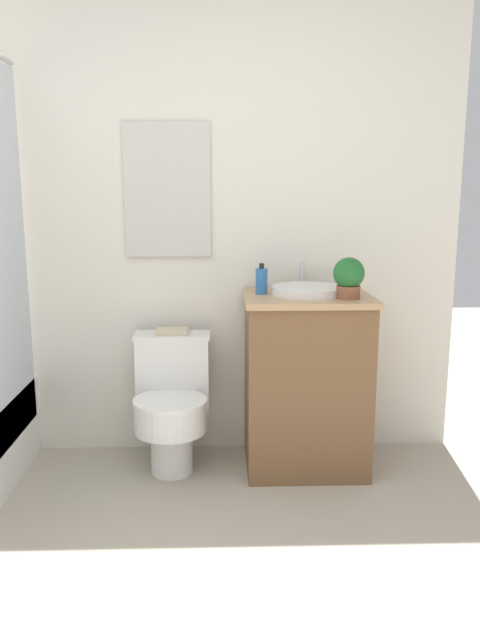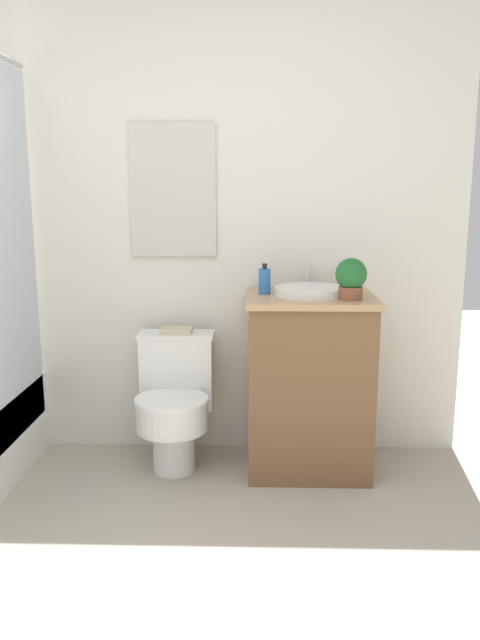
% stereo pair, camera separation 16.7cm
% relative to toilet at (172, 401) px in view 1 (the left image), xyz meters
% --- Properties ---
extents(wall_back, '(3.30, 0.07, 2.50)m').
position_rel_toilet_xyz_m(wall_back, '(-0.16, 0.27, 0.90)').
color(wall_back, silver).
rests_on(wall_back, ground_plane).
extents(toilet, '(0.39, 0.49, 0.67)m').
position_rel_toilet_xyz_m(toilet, '(0.00, 0.00, 0.00)').
color(toilet, white).
rests_on(toilet, ground_plane).
extents(vanity, '(0.62, 0.49, 0.88)m').
position_rel_toilet_xyz_m(vanity, '(0.67, -0.01, 0.09)').
color(vanity, brown).
rests_on(vanity, ground_plane).
extents(sink, '(0.35, 0.39, 0.13)m').
position_rel_toilet_xyz_m(sink, '(0.67, 0.01, 0.55)').
color(sink, white).
rests_on(sink, vanity).
extents(soap_bottle, '(0.06, 0.06, 0.15)m').
position_rel_toilet_xyz_m(soap_bottle, '(0.45, 0.03, 0.60)').
color(soap_bottle, '#2D6BB2').
rests_on(soap_bottle, vanity).
extents(potted_plant, '(0.15, 0.15, 0.19)m').
position_rel_toilet_xyz_m(potted_plant, '(0.84, -0.12, 0.63)').
color(potted_plant, brown).
rests_on(potted_plant, vanity).
extents(book_on_tank, '(0.16, 0.11, 0.02)m').
position_rel_toilet_xyz_m(book_on_tank, '(0.00, 0.11, 0.33)').
color(book_on_tank, beige).
rests_on(book_on_tank, toilet).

